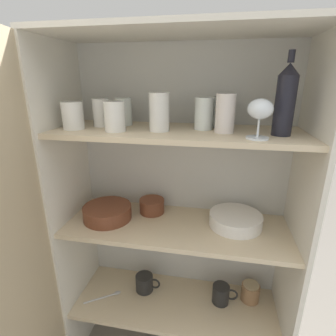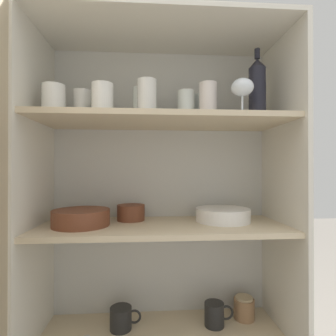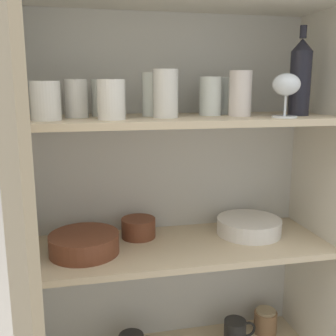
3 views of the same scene
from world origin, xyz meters
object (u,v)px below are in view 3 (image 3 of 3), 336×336
Objects in this scene: storage_jar at (265,321)px; mixing_bowl_large at (84,242)px; plate_stack_white at (249,226)px; serving_bowl_small at (138,227)px; coffee_mug_primary at (236,332)px; wine_bottle at (300,77)px.

mixing_bowl_large is at bearing -172.16° from storage_jar.
plate_stack_white is at bearing -157.41° from storage_jar.
serving_bowl_small is 0.96× the size of coffee_mug_primary.
plate_stack_white is 0.41m from coffee_mug_primary.
mixing_bowl_large is 2.29× the size of storage_jar.
storage_jar is at bearing -0.52° from serving_bowl_small.
wine_bottle is 0.92m from storage_jar.
wine_bottle reaches higher than storage_jar.
serving_bowl_small is (-0.38, 0.05, 0.01)m from plate_stack_white.
wine_bottle is at bearing -13.66° from serving_bowl_small.
mixing_bowl_large reaches higher than coffee_mug_primary.
wine_bottle reaches higher than serving_bowl_small.
mixing_bowl_large reaches higher than plate_stack_white.
plate_stack_white is (-0.12, 0.07, -0.50)m from wine_bottle.
serving_bowl_small is at bearing 179.48° from storage_jar.
plate_stack_white is at bearing 148.17° from wine_bottle.
plate_stack_white is 1.83× the size of coffee_mug_primary.
plate_stack_white is 0.56m from mixing_bowl_large.
wine_bottle is 0.93m from coffee_mug_primary.
storage_jar is at bearing 22.59° from plate_stack_white.
coffee_mug_primary and storage_jar have the same top height.
mixing_bowl_large is at bearing -151.99° from serving_bowl_small.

